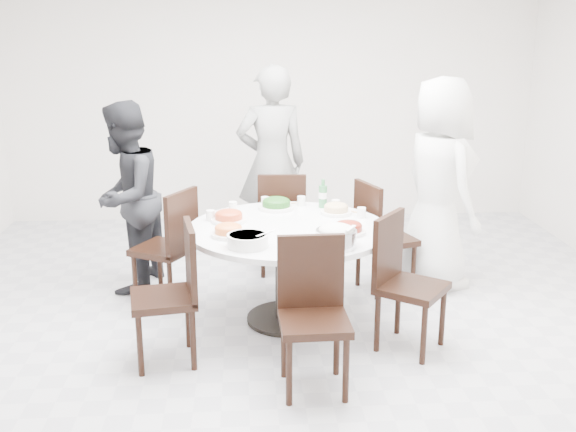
{
  "coord_description": "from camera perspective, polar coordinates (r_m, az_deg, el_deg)",
  "views": [
    {
      "loc": [
        -0.35,
        -4.68,
        2.19
      ],
      "look_at": [
        -0.02,
        0.13,
        0.82
      ],
      "focal_mm": 42.0,
      "sensor_mm": 36.0,
      "label": 1
    }
  ],
  "objects": [
    {
      "name": "wall_back",
      "position": [
        7.73,
        -1.37,
        9.98
      ],
      "size": [
        6.0,
        0.01,
        2.8
      ],
      "primitive_type": "cube",
      "color": "white",
      "rests_on": "ground"
    },
    {
      "name": "chair_se",
      "position": [
        4.72,
        10.46,
        -5.74
      ],
      "size": [
        0.59,
        0.59,
        0.95
      ],
      "primitive_type": "cube",
      "rotation": [
        0.0,
        0.0,
        7.2
      ],
      "color": "black",
      "rests_on": "floor"
    },
    {
      "name": "diner_middle",
      "position": [
        6.44,
        -1.4,
        4.5
      ],
      "size": [
        0.72,
        0.52,
        1.85
      ],
      "primitive_type": "imported",
      "rotation": [
        0.0,
        0.0,
        3.27
      ],
      "color": "black",
      "rests_on": "floor"
    },
    {
      "name": "rice_bowl",
      "position": [
        4.54,
        4.09,
        -1.9
      ],
      "size": [
        0.28,
        0.28,
        0.12
      ],
      "primitive_type": "cylinder",
      "color": "silver",
      "rests_on": "dining_table"
    },
    {
      "name": "diner_left",
      "position": [
        5.79,
        -13.59,
        1.53
      ],
      "size": [
        0.78,
        0.91,
        1.6
      ],
      "primitive_type": "imported",
      "rotation": [
        0.0,
        0.0,
        4.46
      ],
      "color": "black",
      "rests_on": "floor"
    },
    {
      "name": "chair_nw",
      "position": [
        5.52,
        -10.51,
        -2.54
      ],
      "size": [
        0.57,
        0.57,
        0.95
      ],
      "primitive_type": "cube",
      "rotation": [
        0.0,
        0.0,
        4.21
      ],
      "color": "black",
      "rests_on": "floor"
    },
    {
      "name": "dish_greens",
      "position": [
        5.47,
        -1.0,
        0.98
      ],
      "size": [
        0.29,
        0.29,
        0.08
      ],
      "primitive_type": "cylinder",
      "color": "white",
      "rests_on": "dining_table"
    },
    {
      "name": "dish_redbrown",
      "position": [
        4.84,
        5.13,
        -1.14
      ],
      "size": [
        0.25,
        0.25,
        0.06
      ],
      "primitive_type": "cylinder",
      "color": "white",
      "rests_on": "dining_table"
    },
    {
      "name": "chair_ne",
      "position": [
        5.73,
        8.34,
        -1.74
      ],
      "size": [
        0.53,
        0.53,
        0.95
      ],
      "primitive_type": "cube",
      "rotation": [
        0.0,
        0.0,
        1.89
      ],
      "color": "black",
      "rests_on": "floor"
    },
    {
      "name": "dish_orange",
      "position": [
        5.13,
        -5.04,
        -0.11
      ],
      "size": [
        0.27,
        0.27,
        0.07
      ],
      "primitive_type": "cylinder",
      "color": "white",
      "rests_on": "dining_table"
    },
    {
      "name": "floor",
      "position": [
        5.18,
        0.28,
        -9.15
      ],
      "size": [
        6.0,
        6.0,
        0.01
      ],
      "primitive_type": "cube",
      "color": "silver",
      "rests_on": "ground"
    },
    {
      "name": "tea_cups",
      "position": [
        5.59,
        -0.09,
        1.35
      ],
      "size": [
        0.07,
        0.07,
        0.08
      ],
      "primitive_type": "cylinder",
      "color": "white",
      "rests_on": "dining_table"
    },
    {
      "name": "wall_front",
      "position": [
        1.89,
        7.1,
        -8.96
      ],
      "size": [
        6.0,
        0.01,
        2.8
      ],
      "primitive_type": "cube",
      "color": "white",
      "rests_on": "ground"
    },
    {
      "name": "dish_pale",
      "position": [
        5.33,
        4.09,
        0.51
      ],
      "size": [
        0.24,
        0.24,
        0.07
      ],
      "primitive_type": "cylinder",
      "color": "white",
      "rests_on": "dining_table"
    },
    {
      "name": "chopsticks",
      "position": [
        5.6,
        -0.28,
        1.0
      ],
      "size": [
        0.24,
        0.04,
        0.01
      ],
      "primitive_type": null,
      "color": "tan",
      "rests_on": "dining_table"
    },
    {
      "name": "chair_n",
      "position": [
        6.11,
        -0.55,
        -0.46
      ],
      "size": [
        0.44,
        0.44,
        0.95
      ],
      "primitive_type": "cube",
      "rotation": [
        0.0,
        0.0,
        3.1
      ],
      "color": "black",
      "rests_on": "floor"
    },
    {
      "name": "chair_sw",
      "position": [
        4.54,
        -10.53,
        -6.61
      ],
      "size": [
        0.48,
        0.48,
        0.95
      ],
      "primitive_type": "cube",
      "rotation": [
        0.0,
        0.0,
        4.88
      ],
      "color": "black",
      "rests_on": "floor"
    },
    {
      "name": "soup_bowl",
      "position": [
        4.54,
        -3.45,
        -2.08
      ],
      "size": [
        0.28,
        0.28,
        0.09
      ],
      "primitive_type": "cylinder",
      "color": "white",
      "rests_on": "dining_table"
    },
    {
      "name": "chair_s",
      "position": [
        4.13,
        2.24,
        -8.69
      ],
      "size": [
        0.43,
        0.43,
        0.95
      ],
      "primitive_type": "cube",
      "rotation": [
        0.0,
        0.0,
        6.31
      ],
      "color": "black",
      "rests_on": "floor"
    },
    {
      "name": "dining_table",
      "position": [
        5.11,
        0.04,
        -4.96
      ],
      "size": [
        1.5,
        1.5,
        0.75
      ],
      "primitive_type": "cylinder",
      "color": "white",
      "rests_on": "floor"
    },
    {
      "name": "dish_tofu",
      "position": [
        4.78,
        -5.07,
        -1.33
      ],
      "size": [
        0.25,
        0.25,
        0.06
      ],
      "primitive_type": "cylinder",
      "color": "white",
      "rests_on": "dining_table"
    },
    {
      "name": "diner_right",
      "position": [
        5.83,
        12.65,
        2.65
      ],
      "size": [
        0.8,
        1.01,
        1.8
      ],
      "primitive_type": "imported",
      "rotation": [
        0.0,
        0.0,
        1.87
      ],
      "color": "silver",
      "rests_on": "floor"
    },
    {
      "name": "beverage_bottle",
      "position": [
        5.51,
        2.98,
        1.93
      ],
      "size": [
        0.07,
        0.07,
        0.23
      ],
      "primitive_type": "cylinder",
      "color": "#2D723E",
      "rests_on": "dining_table"
    }
  ]
}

